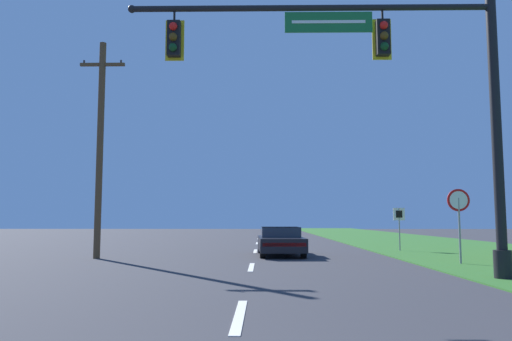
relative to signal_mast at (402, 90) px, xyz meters
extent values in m
cube|color=#2D6626|center=(6.49, 19.23, -4.86)|extent=(10.00, 110.00, 0.04)
cube|color=silver|center=(-4.01, -4.77, -4.88)|extent=(0.16, 2.80, 0.01)
cube|color=silver|center=(-4.01, 3.23, -4.88)|extent=(0.16, 2.80, 0.01)
cube|color=silver|center=(-4.01, 11.23, -4.88)|extent=(0.16, 2.80, 0.01)
cube|color=silver|center=(-4.01, 19.23, -4.88)|extent=(0.16, 2.80, 0.01)
cube|color=silver|center=(-4.01, 27.23, -4.88)|extent=(0.16, 2.80, 0.01)
cylinder|color=black|center=(2.39, 0.00, -4.49)|extent=(0.44, 0.44, 0.70)
cylinder|color=black|center=(2.39, 0.00, -1.01)|extent=(0.26, 0.26, 7.67)
cylinder|color=black|center=(-2.37, 0.00, 2.23)|extent=(9.53, 0.16, 0.16)
sphere|color=black|center=(-7.14, 0.00, 2.23)|extent=(0.21, 0.21, 0.21)
cube|color=#196B33|center=(-1.90, 0.00, 1.83)|extent=(2.31, 0.06, 0.55)
cube|color=white|center=(-1.90, -0.03, 1.83)|extent=(1.94, 0.01, 0.08)
cylinder|color=black|center=(-6.00, 0.00, 2.05)|extent=(0.06, 0.06, 0.35)
cube|color=yellow|center=(-6.00, 0.14, 1.40)|extent=(0.50, 0.03, 1.11)
cube|color=black|center=(-6.00, 0.00, 1.40)|extent=(0.34, 0.24, 0.95)
sphere|color=red|center=(-6.00, -0.14, 1.69)|extent=(0.22, 0.22, 0.22)
sphere|color=#51380F|center=(-6.00, -0.14, 1.40)|extent=(0.22, 0.22, 0.22)
sphere|color=#0F3D19|center=(-6.00, -0.14, 1.12)|extent=(0.22, 0.22, 0.22)
cylinder|color=black|center=(-0.47, 0.00, 2.05)|extent=(0.06, 0.06, 0.35)
cube|color=yellow|center=(-0.47, 0.14, 1.40)|extent=(0.50, 0.03, 1.11)
cube|color=black|center=(-0.47, 0.00, 1.40)|extent=(0.34, 0.24, 0.95)
sphere|color=red|center=(-0.47, -0.14, 1.69)|extent=(0.22, 0.22, 0.22)
sphere|color=#51380F|center=(-0.47, -0.14, 1.40)|extent=(0.22, 0.22, 0.22)
sphere|color=#0F3D19|center=(-0.47, -0.14, 1.12)|extent=(0.22, 0.22, 0.22)
cylinder|color=black|center=(-2.16, 10.06, -4.56)|extent=(0.22, 0.64, 0.64)
cylinder|color=black|center=(-3.75, 10.01, -4.56)|extent=(0.22, 0.64, 0.64)
cylinder|color=black|center=(-2.05, 7.04, -4.56)|extent=(0.22, 0.64, 0.64)
cylinder|color=black|center=(-3.65, 6.98, -4.56)|extent=(0.22, 0.64, 0.64)
cube|color=black|center=(-2.90, 8.52, -4.38)|extent=(1.97, 4.49, 0.55)
cube|color=#283342|center=(-2.91, 8.63, -3.90)|extent=(1.66, 1.91, 0.42)
cube|color=black|center=(-2.91, 8.63, -3.72)|extent=(1.63, 1.87, 0.06)
cube|color=#B71414|center=(-2.83, 6.34, -4.32)|extent=(1.68, 0.12, 0.14)
cylinder|color=gray|center=(2.99, 4.24, -3.74)|extent=(0.07, 0.07, 2.20)
cylinder|color=red|center=(2.99, 4.24, -2.72)|extent=(0.76, 0.04, 0.76)
cylinder|color=white|center=(2.99, 4.21, -2.72)|extent=(0.61, 0.01, 0.61)
cylinder|color=gray|center=(2.91, 11.41, -3.84)|extent=(0.06, 0.06, 2.00)
cube|color=white|center=(2.91, 11.41, -3.11)|extent=(0.55, 0.04, 0.60)
cube|color=black|center=(2.91, 11.38, -3.11)|extent=(0.31, 0.01, 0.34)
cylinder|color=brown|center=(-10.12, 6.74, -0.56)|extent=(0.26, 0.26, 8.64)
cube|color=brown|center=(-10.12, 6.74, 2.86)|extent=(1.80, 0.12, 0.12)
cylinder|color=#333338|center=(-10.87, 6.74, 2.98)|extent=(0.08, 0.08, 0.12)
cylinder|color=#333338|center=(-9.37, 6.74, 2.98)|extent=(0.08, 0.08, 0.12)
camera|label=1|loc=(-3.63, -12.77, -3.38)|focal=35.00mm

